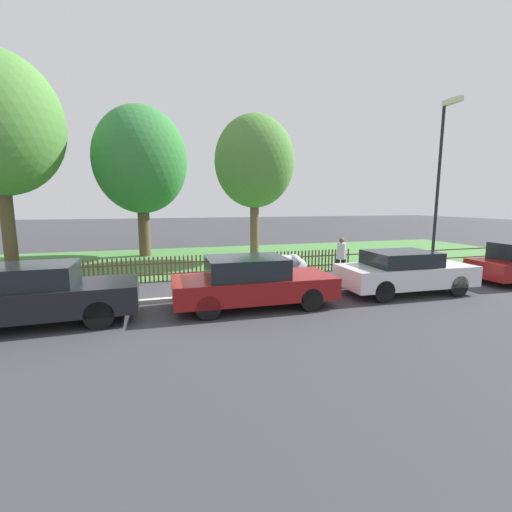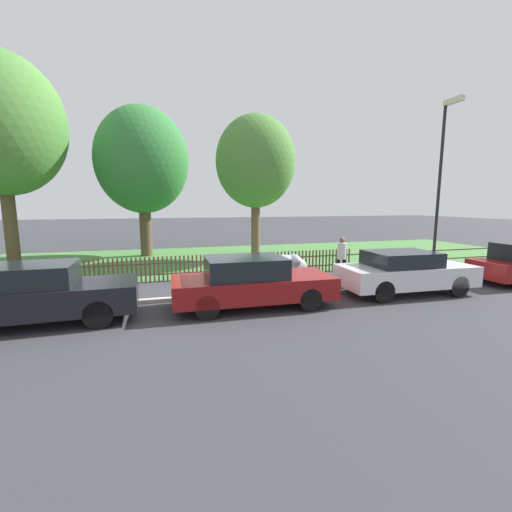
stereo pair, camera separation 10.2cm
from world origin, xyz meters
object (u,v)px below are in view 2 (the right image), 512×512
(parked_car_red_compact, at_px, (405,272))
(pedestrian_near_fence, at_px, (342,256))
(covered_motorcycle, at_px, (283,267))
(tree_behind_motorcycle, at_px, (142,161))
(tree_nearest_kerb, at_px, (0,125))
(tree_mid_park, at_px, (256,162))
(parked_car_navy_estate, at_px, (251,282))
(street_lamp, at_px, (442,172))
(parked_car_black_saloon, at_px, (34,294))

(parked_car_red_compact, bearing_deg, pedestrian_near_fence, 111.31)
(covered_motorcycle, bearing_deg, parked_car_red_compact, -32.23)
(tree_behind_motorcycle, relative_size, pedestrian_near_fence, 4.97)
(tree_nearest_kerb, height_order, tree_mid_park, tree_nearest_kerb)
(tree_mid_park, xyz_separation_m, pedestrian_near_fence, (1.87, -5.37, -3.99))
(parked_car_navy_estate, distance_m, parked_car_red_compact, 5.10)
(tree_nearest_kerb, height_order, tree_behind_motorcycle, tree_nearest_kerb)
(covered_motorcycle, distance_m, tree_nearest_kerb, 14.05)
(parked_car_navy_estate, xyz_separation_m, pedestrian_near_fence, (4.24, 2.46, 0.19))
(pedestrian_near_fence, height_order, street_lamp, street_lamp)
(covered_motorcycle, bearing_deg, parked_car_navy_estate, -130.88)
(pedestrian_near_fence, bearing_deg, parked_car_black_saloon, 43.49)
(covered_motorcycle, xyz_separation_m, tree_behind_motorcycle, (-4.79, 8.63, 4.44))
(parked_car_black_saloon, height_order, tree_behind_motorcycle, tree_behind_motorcycle)
(parked_car_red_compact, bearing_deg, tree_nearest_kerb, 148.53)
(parked_car_navy_estate, height_order, street_lamp, street_lamp)
(tree_nearest_kerb, xyz_separation_m, tree_mid_park, (11.31, -1.47, -1.40))
(tree_behind_motorcycle, xyz_separation_m, pedestrian_near_fence, (7.31, -8.23, -4.20))
(parked_car_black_saloon, xyz_separation_m, street_lamp, (13.04, 1.49, 3.28))
(parked_car_black_saloon, relative_size, tree_mid_park, 0.64)
(covered_motorcycle, bearing_deg, parked_car_black_saloon, -165.03)
(parked_car_navy_estate, bearing_deg, street_lamp, 12.80)
(parked_car_black_saloon, bearing_deg, covered_motorcycle, 14.47)
(tree_mid_park, relative_size, pedestrian_near_fence, 4.50)
(pedestrian_near_fence, bearing_deg, parked_car_red_compact, 138.62)
(covered_motorcycle, height_order, street_lamp, street_lamp)
(tree_nearest_kerb, bearing_deg, parked_car_black_saloon, -68.63)
(parked_car_black_saloon, distance_m, parked_car_red_compact, 10.42)
(covered_motorcycle, relative_size, pedestrian_near_fence, 1.25)
(tree_nearest_kerb, relative_size, pedestrian_near_fence, 5.91)
(parked_car_black_saloon, height_order, pedestrian_near_fence, pedestrian_near_fence)
(parked_car_navy_estate, distance_m, tree_mid_park, 9.18)
(street_lamp, bearing_deg, parked_car_navy_estate, -168.79)
(tree_nearest_kerb, height_order, street_lamp, tree_nearest_kerb)
(parked_car_black_saloon, distance_m, parked_car_navy_estate, 5.32)
(parked_car_red_compact, bearing_deg, street_lamp, 31.97)
(parked_car_navy_estate, bearing_deg, parked_car_black_saloon, -178.86)
(parked_car_navy_estate, distance_m, tree_nearest_kerb, 14.05)
(tree_mid_park, bearing_deg, parked_car_black_saloon, -134.66)
(parked_car_red_compact, relative_size, pedestrian_near_fence, 2.70)
(street_lamp, bearing_deg, covered_motorcycle, 174.97)
(parked_car_black_saloon, relative_size, parked_car_red_compact, 1.06)
(parked_car_navy_estate, xyz_separation_m, covered_motorcycle, (1.72, 2.06, -0.05))
(parked_car_red_compact, relative_size, tree_nearest_kerb, 0.46)
(tree_behind_motorcycle, distance_m, tree_mid_park, 6.15)
(tree_nearest_kerb, distance_m, pedestrian_near_fence, 15.79)
(parked_car_red_compact, xyz_separation_m, tree_behind_motorcycle, (-8.17, 10.68, 4.39))
(parked_car_red_compact, height_order, pedestrian_near_fence, pedestrian_near_fence)
(parked_car_black_saloon, xyz_separation_m, parked_car_red_compact, (10.42, -0.03, -0.04))
(parked_car_red_compact, distance_m, tree_behind_motorcycle, 14.14)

